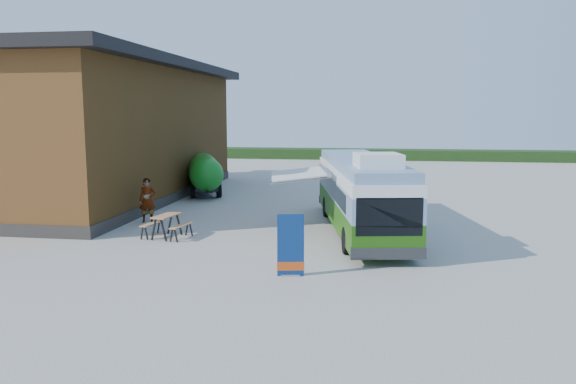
% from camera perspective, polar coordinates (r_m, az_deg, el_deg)
% --- Properties ---
extents(ground, '(100.00, 100.00, 0.00)m').
position_cam_1_polar(ground, '(20.10, -2.82, -5.51)').
color(ground, '#BCB7AD').
rests_on(ground, ground).
extents(barn, '(9.60, 21.20, 7.50)m').
position_cam_1_polar(barn, '(32.53, -17.70, 5.74)').
color(barn, brown).
rests_on(barn, ground).
extents(hedge, '(40.00, 3.00, 1.00)m').
position_cam_1_polar(hedge, '(57.43, 12.80, 3.71)').
color(hedge, '#264419').
rests_on(hedge, ground).
extents(bus, '(4.31, 11.21, 3.37)m').
position_cam_1_polar(bus, '(22.43, 7.40, 0.05)').
color(bus, '#376F12').
rests_on(bus, ground).
extents(awning, '(2.81, 3.89, 0.48)m').
position_cam_1_polar(awning, '(22.42, 1.53, 2.32)').
color(awning, white).
rests_on(awning, ground).
extents(banner, '(0.79, 0.28, 1.83)m').
position_cam_1_polar(banner, '(16.33, 0.27, -6.00)').
color(banner, navy).
rests_on(banner, ground).
extents(picnic_table, '(1.76, 1.62, 0.88)m').
position_cam_1_polar(picnic_table, '(21.74, -12.23, -2.87)').
color(picnic_table, tan).
rests_on(picnic_table, ground).
extents(person_a, '(0.80, 0.63, 1.92)m').
position_cam_1_polar(person_a, '(24.95, -14.09, -0.81)').
color(person_a, '#999999').
rests_on(person_a, ground).
extents(person_b, '(0.90, 1.02, 1.75)m').
position_cam_1_polar(person_b, '(27.68, 4.17, 0.10)').
color(person_b, '#999999').
rests_on(person_b, ground).
extents(slurry_tanker, '(3.27, 5.89, 2.29)m').
position_cam_1_polar(slurry_tanker, '(32.61, -8.50, 2.04)').
color(slurry_tanker, '#167B1C').
rests_on(slurry_tanker, ground).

